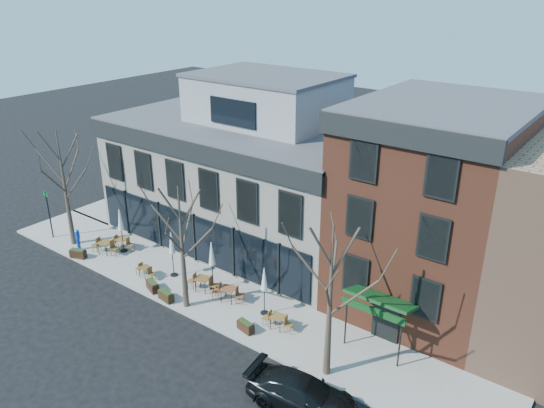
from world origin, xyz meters
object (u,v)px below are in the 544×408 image
Objects in this scene: cafe_set_0 at (105,246)px; umbrella_0 at (120,222)px; parked_sedan at (302,394)px; call_box at (78,239)px.

umbrella_0 is (0.69, 0.88, 1.61)m from cafe_set_0.
parked_sedan is 2.40× the size of cafe_set_0.
umbrella_0 reaches higher than parked_sedan.
cafe_set_0 is at bearing 71.20° from parked_sedan.
parked_sedan is at bearing -7.80° from call_box.
parked_sedan is 18.09m from cafe_set_0.
parked_sedan is 17.69m from umbrella_0.
parked_sedan is 19.82m from call_box.
umbrella_0 is (2.55, 1.63, 1.34)m from call_box.
umbrella_0 reaches higher than call_box.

